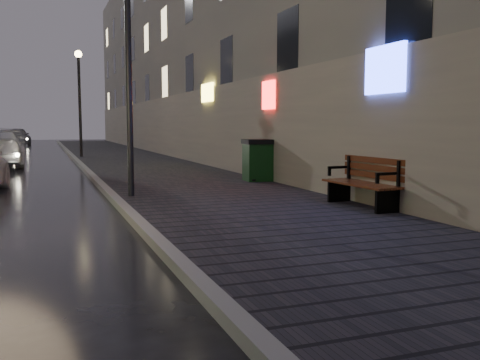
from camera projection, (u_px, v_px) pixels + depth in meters
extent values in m
plane|color=black|center=(49.00, 285.00, 5.90)|extent=(120.00, 120.00, 0.00)
cube|color=black|center=(125.00, 158.00, 26.83)|extent=(4.60, 58.00, 0.15)
cube|color=slate|center=(75.00, 159.00, 26.00)|extent=(0.20, 58.00, 0.15)
cube|color=#605B54|center=(168.00, 43.00, 31.00)|extent=(1.80, 50.00, 13.00)
cylinder|color=black|center=(129.00, 85.00, 11.86)|extent=(0.14, 0.14, 5.00)
cylinder|color=black|center=(80.00, 107.00, 26.78)|extent=(0.14, 0.14, 5.00)
sphere|color=#FFD88C|center=(78.00, 54.00, 26.51)|extent=(0.36, 0.36, 0.36)
cube|color=black|center=(388.00, 202.00, 9.77)|extent=(0.54, 0.09, 0.43)
cube|color=black|center=(399.00, 181.00, 9.82)|extent=(0.07, 0.07, 0.75)
cube|color=black|center=(386.00, 174.00, 9.69)|extent=(0.45, 0.07, 0.05)
cube|color=black|center=(339.00, 191.00, 11.23)|extent=(0.54, 0.09, 0.43)
cube|color=black|center=(349.00, 173.00, 11.28)|extent=(0.07, 0.07, 0.75)
cube|color=black|center=(337.00, 167.00, 11.16)|extent=(0.45, 0.07, 0.05)
cube|color=#401B0D|center=(362.00, 184.00, 10.47)|extent=(0.74, 1.94, 0.04)
cube|color=#401B0D|center=(373.00, 168.00, 10.54)|extent=(0.12, 1.92, 0.43)
cube|color=black|center=(258.00, 162.00, 15.38)|extent=(0.78, 0.78, 1.06)
cube|color=black|center=(258.00, 142.00, 15.32)|extent=(0.84, 0.84, 0.13)
imported|color=#A1A1A9|center=(16.00, 137.00, 43.92)|extent=(2.43, 4.77, 1.56)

